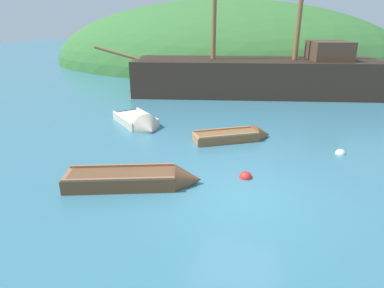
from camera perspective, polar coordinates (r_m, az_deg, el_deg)
The scene contains 8 objects.
ground_plane at distance 9.13m, azimuth 8.19°, elevation -8.87°, with size 120.00×120.00×0.00m, color teal.
shore_hill at distance 37.59m, azimuth 4.61°, elevation 13.68°, with size 37.57×25.30×13.05m, color #387033.
sailing_ship at distance 21.83m, azimuth 11.30°, elevation 10.62°, with size 17.82×8.09×12.08m.
rowboat_near_dock at distance 9.64m, azimuth -9.05°, elevation -6.27°, with size 3.92×2.37×0.94m.
rowboat_portside at distance 14.99m, azimuth -8.92°, elevation 3.45°, with size 3.14×2.88×1.21m.
rowboat_far at distance 13.23m, azimuth 7.66°, elevation 1.19°, with size 3.08×2.48×0.86m.
buoy_white at distance 12.89m, azimuth 24.11°, elevation -1.54°, with size 0.35×0.35×0.35m, color white.
buoy_red at distance 10.17m, azimuth 9.16°, elevation -5.69°, with size 0.40×0.40×0.40m, color red.
Camera 1 is at (1.41, -7.85, 4.45)m, focal length 31.03 mm.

